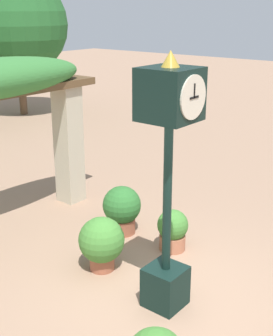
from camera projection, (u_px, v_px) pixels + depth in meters
name	position (u px, v px, depth m)	size (l,w,h in m)	color
ground_plane	(166.00, 299.00, 6.51)	(60.00, 60.00, 0.00)	#9E7A60
pedestal_clock	(168.00, 167.00, 5.77)	(0.63, 0.68, 3.40)	black
potted_plant_near_right	(102.00, 242.00, 7.13)	(0.71, 0.71, 0.85)	#9E563D
potted_plant_far_left	(122.00, 208.00, 8.32)	(0.68, 0.68, 0.87)	#9E563D
potted_plant_far_right	(173.00, 229.00, 7.76)	(0.52, 0.52, 0.71)	#B26B4C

